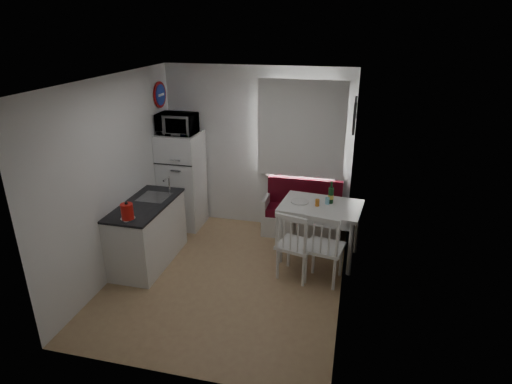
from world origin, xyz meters
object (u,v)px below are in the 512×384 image
at_px(chair_right, 324,242).
at_px(wine_bottle, 331,192).
at_px(fridge, 182,180).
at_px(dining_table, 321,211).
at_px(microwave, 177,124).
at_px(kettle, 127,212).
at_px(bench, 302,217).
at_px(kitchen_counter, 148,232).
at_px(chair_left, 295,240).

bearing_deg(chair_right, wine_bottle, 100.44).
relative_size(fridge, wine_bottle, 4.92).
distance_m(dining_table, microwave, 2.57).
bearing_deg(wine_bottle, chair_right, -90.00).
bearing_deg(kettle, dining_table, 28.03).
height_order(bench, wine_bottle, wine_bottle).
bearing_deg(kitchen_counter, bench, 34.12).
bearing_deg(microwave, chair_left, -29.93).
distance_m(kitchen_counter, chair_right, 2.45).
height_order(dining_table, chair_right, chair_right).
bearing_deg(chair_left, kettle, -150.12).
bearing_deg(dining_table, chair_left, -104.37).
height_order(chair_left, wine_bottle, wine_bottle).
height_order(fridge, wine_bottle, fridge).
bearing_deg(fridge, microwave, -90.00).
height_order(bench, kettle, kettle).
distance_m(kitchen_counter, microwave, 1.75).
height_order(bench, dining_table, bench).
relative_size(chair_left, wine_bottle, 1.72).
height_order(kitchen_counter, fridge, fridge).
height_order(bench, chair_left, chair_left).
xyz_separation_m(kitchen_counter, fridge, (0.02, 1.24, 0.33)).
bearing_deg(bench, chair_left, -86.49).
distance_m(chair_right, kettle, 2.49).
relative_size(kettle, wine_bottle, 0.76).
xyz_separation_m(bench, fridge, (-1.98, -0.11, 0.49)).
height_order(kitchen_counter, microwave, microwave).
bearing_deg(microwave, kettle, -89.01).
relative_size(dining_table, chair_left, 2.14).
bearing_deg(chair_right, chair_left, -169.98).
distance_m(dining_table, fridge, 2.38).
distance_m(bench, microwave, 2.45).
height_order(chair_left, microwave, microwave).
relative_size(microwave, kettle, 2.38).
xyz_separation_m(kitchen_counter, microwave, (0.02, 1.19, 1.28)).
relative_size(microwave, wine_bottle, 1.81).
distance_m(microwave, wine_bottle, 2.58).
xyz_separation_m(kitchen_counter, dining_table, (2.33, 0.68, 0.28)).
distance_m(dining_table, kettle, 2.60).
xyz_separation_m(bench, chair_right, (0.45, -1.35, 0.32)).
height_order(kitchen_counter, wine_bottle, kitchen_counter).
distance_m(fridge, wine_bottle, 2.48).
bearing_deg(fridge, chair_left, -30.96).
xyz_separation_m(kitchen_counter, kettle, (0.05, -0.54, 0.57)).
height_order(chair_left, kettle, kettle).
bearing_deg(bench, chair_right, -71.45).
xyz_separation_m(bench, dining_table, (0.33, -0.68, 0.44)).
bearing_deg(kettle, wine_bottle, 28.70).
bearing_deg(dining_table, microwave, 173.50).
relative_size(bench, microwave, 2.15).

